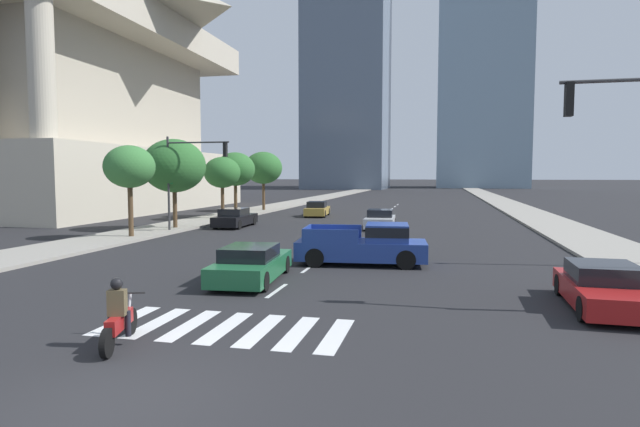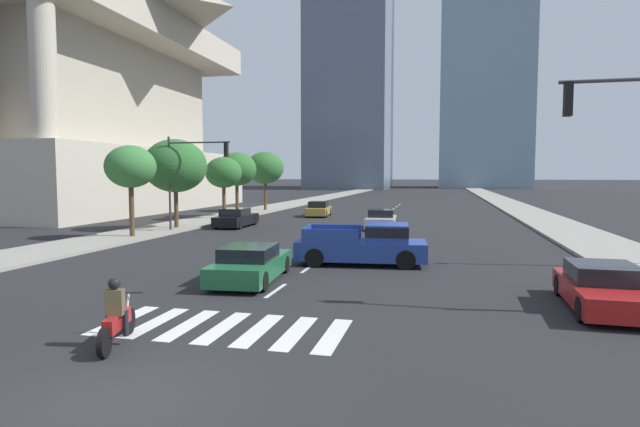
% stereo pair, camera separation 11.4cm
% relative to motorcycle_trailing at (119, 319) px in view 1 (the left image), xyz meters
% --- Properties ---
extents(ground_plane, '(800.00, 800.00, 0.00)m').
position_rel_motorcycle_trailing_xyz_m(ground_plane, '(1.67, -2.41, -0.58)').
color(ground_plane, '#232326').
extents(sidewalk_east, '(4.00, 260.00, 0.15)m').
position_rel_motorcycle_trailing_xyz_m(sidewalk_east, '(14.65, 27.59, -0.51)').
color(sidewalk_east, gray).
rests_on(sidewalk_east, ground).
extents(sidewalk_west, '(4.00, 260.00, 0.15)m').
position_rel_motorcycle_trailing_xyz_m(sidewalk_west, '(-11.30, 27.59, -0.51)').
color(sidewalk_west, gray).
rests_on(sidewalk_west, ground).
extents(crosswalk_near, '(5.85, 2.62, 0.01)m').
position_rel_motorcycle_trailing_xyz_m(crosswalk_near, '(1.67, 1.71, -0.58)').
color(crosswalk_near, silver).
rests_on(crosswalk_near, ground).
extents(lane_divider_center, '(0.14, 50.00, 0.01)m').
position_rel_motorcycle_trailing_xyz_m(lane_divider_center, '(1.67, 29.71, -0.58)').
color(lane_divider_center, silver).
rests_on(lane_divider_center, ground).
extents(motorcycle_trailing, '(0.91, 2.08, 1.49)m').
position_rel_motorcycle_trailing_xyz_m(motorcycle_trailing, '(0.00, 0.00, 0.00)').
color(motorcycle_trailing, black).
rests_on(motorcycle_trailing, ground).
extents(pickup_truck, '(5.39, 2.56, 1.67)m').
position_rel_motorcycle_trailing_xyz_m(pickup_truck, '(3.81, 11.09, 0.23)').
color(pickup_truck, navy).
rests_on(pickup_truck, ground).
extents(sedan_red_0, '(2.03, 4.35, 1.22)m').
position_rel_motorcycle_trailing_xyz_m(sedan_red_0, '(11.04, 5.66, -0.02)').
color(sedan_red_0, maroon).
rests_on(sedan_red_0, ground).
extents(sedan_green_1, '(2.22, 4.73, 1.24)m').
position_rel_motorcycle_trailing_xyz_m(sedan_green_1, '(0.36, 6.93, -0.00)').
color(sedan_green_1, '#1E6038').
rests_on(sedan_green_1, ground).
extents(sedan_gold_2, '(2.17, 4.49, 1.31)m').
position_rel_motorcycle_trailing_xyz_m(sedan_gold_2, '(-3.84, 34.25, 0.02)').
color(sedan_gold_2, '#B28E38').
rests_on(sedan_gold_2, ground).
extents(sedan_silver_3, '(2.07, 4.29, 1.31)m').
position_rel_motorcycle_trailing_xyz_m(sedan_silver_3, '(2.75, 24.96, 0.02)').
color(sedan_silver_3, '#B7BABF').
rests_on(sedan_silver_3, ground).
extents(sedan_black_4, '(1.98, 4.58, 1.33)m').
position_rel_motorcycle_trailing_xyz_m(sedan_black_4, '(-7.29, 23.90, 0.03)').
color(sedan_black_4, black).
rests_on(sedan_black_4, ground).
extents(traffic_signal_far, '(4.44, 0.28, 5.90)m').
position_rel_motorcycle_trailing_xyz_m(traffic_signal_far, '(-8.58, 19.93, 3.60)').
color(traffic_signal_far, '#333335').
rests_on(traffic_signal_far, sidewalk_west).
extents(street_tree_nearest, '(2.84, 2.84, 5.16)m').
position_rel_motorcycle_trailing_xyz_m(street_tree_nearest, '(-10.50, 16.38, 3.50)').
color(street_tree_nearest, '#4C3823').
rests_on(street_tree_nearest, sidewalk_west).
extents(street_tree_second, '(4.14, 4.14, 5.85)m').
position_rel_motorcycle_trailing_xyz_m(street_tree_second, '(-10.50, 21.39, 3.65)').
color(street_tree_second, '#4C3823').
rests_on(street_tree_second, sidewalk_west).
extents(street_tree_third, '(2.94, 2.94, 4.93)m').
position_rel_motorcycle_trailing_xyz_m(street_tree_third, '(-10.50, 29.08, 3.23)').
color(street_tree_third, '#4C3823').
rests_on(street_tree_third, sidewalk_west).
extents(street_tree_fourth, '(3.38, 3.38, 5.42)m').
position_rel_motorcycle_trailing_xyz_m(street_tree_fourth, '(-10.50, 31.81, 3.54)').
color(street_tree_fourth, '#4C3823').
rests_on(street_tree_fourth, sidewalk_west).
extents(street_tree_fifth, '(3.74, 3.74, 5.78)m').
position_rel_motorcycle_trailing_xyz_m(street_tree_fifth, '(-10.50, 39.04, 3.75)').
color(street_tree_fifth, '#4C3823').
rests_on(street_tree_fifth, sidewalk_west).
extents(war_memorial, '(34.11, 34.11, 31.62)m').
position_rel_motorcycle_trailing_xyz_m(war_memorial, '(-35.76, 36.82, 15.53)').
color(war_memorial, '#BCB29E').
rests_on(war_memorial, ground).
extents(office_tower_left_skyline, '(20.47, 21.70, 103.77)m').
position_rel_motorcycle_trailing_xyz_m(office_tower_left_skyline, '(-17.09, 123.70, 45.60)').
color(office_tower_left_skyline, slate).
rests_on(office_tower_left_skyline, ground).
extents(office_tower_center_skyline, '(24.29, 24.31, 75.40)m').
position_rel_motorcycle_trailing_xyz_m(office_tower_center_skyline, '(17.89, 145.14, 36.59)').
color(office_tower_center_skyline, '#7A93A8').
rests_on(office_tower_center_skyline, ground).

